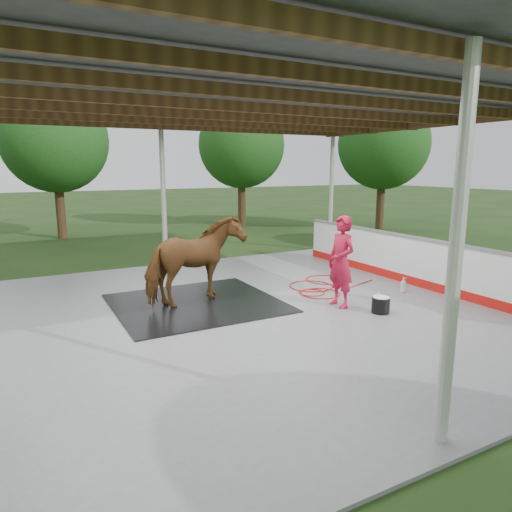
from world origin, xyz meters
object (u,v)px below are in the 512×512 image
dasher_board (414,262)px  horse (195,261)px  wash_bucket (381,305)px  handler (341,262)px

dasher_board → horse: size_ratio=3.87×
dasher_board → horse: horse is taller
dasher_board → wash_bucket: (-2.21, -1.28, -0.38)m
horse → wash_bucket: size_ratio=6.03×
wash_bucket → horse: bearing=142.6°
horse → wash_bucket: horse is taller
dasher_board → wash_bucket: dasher_board is taller
handler → dasher_board: bearing=100.6°
dasher_board → wash_bucket: size_ratio=23.33×
horse → wash_bucket: bearing=-144.0°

